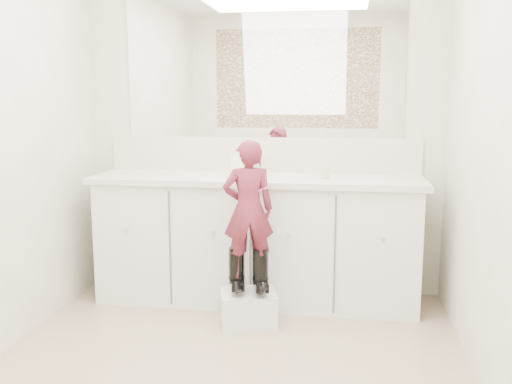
# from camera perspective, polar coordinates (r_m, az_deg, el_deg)

# --- Properties ---
(floor) EXTENTS (3.00, 3.00, 0.00)m
(floor) POSITION_cam_1_polar(r_m,az_deg,el_deg) (3.06, -3.54, -18.43)
(floor) COLOR #7F6F53
(floor) RESTS_ON ground
(wall_back) EXTENTS (2.60, 0.00, 2.60)m
(wall_back) POSITION_cam_1_polar(r_m,az_deg,el_deg) (4.19, 0.67, 6.32)
(wall_back) COLOR beige
(wall_back) RESTS_ON floor
(wall_front) EXTENTS (2.60, 0.00, 2.60)m
(wall_front) POSITION_cam_1_polar(r_m,az_deg,el_deg) (1.30, -18.20, -1.24)
(wall_front) COLOR beige
(wall_front) RESTS_ON floor
(wall_right) EXTENTS (0.00, 3.00, 3.00)m
(wall_right) POSITION_cam_1_polar(r_m,az_deg,el_deg) (2.74, 23.82, 3.84)
(wall_right) COLOR beige
(wall_right) RESTS_ON floor
(vanity_cabinet) EXTENTS (2.20, 0.55, 0.85)m
(vanity_cabinet) POSITION_cam_1_polar(r_m,az_deg,el_deg) (4.04, 0.10, -4.95)
(vanity_cabinet) COLOR silver
(vanity_cabinet) RESTS_ON floor
(countertop) EXTENTS (2.28, 0.58, 0.04)m
(countertop) POSITION_cam_1_polar(r_m,az_deg,el_deg) (3.93, 0.06, 1.28)
(countertop) COLOR beige
(countertop) RESTS_ON vanity_cabinet
(backsplash) EXTENTS (2.28, 0.03, 0.25)m
(backsplash) POSITION_cam_1_polar(r_m,az_deg,el_deg) (4.19, 0.63, 3.78)
(backsplash) COLOR beige
(backsplash) RESTS_ON countertop
(mirror) EXTENTS (2.00, 0.02, 1.00)m
(mirror) POSITION_cam_1_polar(r_m,az_deg,el_deg) (4.17, 0.66, 12.35)
(mirror) COLOR white
(mirror) RESTS_ON wall_back
(faucet) EXTENTS (0.08, 0.08, 0.10)m
(faucet) POSITION_cam_1_polar(r_m,az_deg,el_deg) (4.09, 0.41, 2.58)
(faucet) COLOR silver
(faucet) RESTS_ON countertop
(cup) EXTENTS (0.11, 0.11, 0.09)m
(cup) POSITION_cam_1_polar(r_m,az_deg,el_deg) (3.86, 6.85, 1.99)
(cup) COLOR beige
(cup) RESTS_ON countertop
(soap_bottle) EXTENTS (0.10, 0.10, 0.19)m
(soap_bottle) POSITION_cam_1_polar(r_m,az_deg,el_deg) (4.02, -1.96, 3.09)
(soap_bottle) COLOR white
(soap_bottle) RESTS_ON countertop
(step_stool) EXTENTS (0.40, 0.36, 0.22)m
(step_stool) POSITION_cam_1_polar(r_m,az_deg,el_deg) (3.68, -0.75, -11.56)
(step_stool) COLOR silver
(step_stool) RESTS_ON floor
(boot_left) EXTENTS (0.15, 0.21, 0.28)m
(boot_left) POSITION_cam_1_polar(r_m,az_deg,el_deg) (3.61, -1.94, -7.76)
(boot_left) COLOR black
(boot_left) RESTS_ON step_stool
(boot_right) EXTENTS (0.15, 0.21, 0.28)m
(boot_right) POSITION_cam_1_polar(r_m,az_deg,el_deg) (3.59, 0.44, -7.88)
(boot_right) COLOR black
(boot_right) RESTS_ON step_stool
(toddler) EXTENTS (0.36, 0.28, 0.86)m
(toddler) POSITION_cam_1_polar(r_m,az_deg,el_deg) (3.50, -0.77, -1.75)
(toddler) COLOR #A43248
(toddler) RESTS_ON step_stool
(toothbrush) EXTENTS (0.13, 0.05, 0.06)m
(toothbrush) POSITION_cam_1_polar(r_m,az_deg,el_deg) (3.47, 0.36, 0.15)
(toothbrush) COLOR #E559A8
(toothbrush) RESTS_ON toddler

